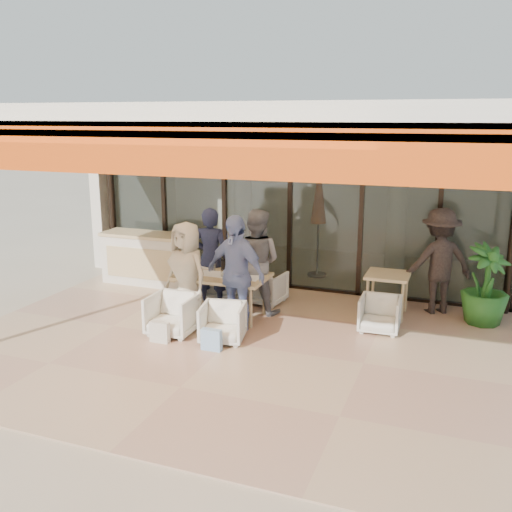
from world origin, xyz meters
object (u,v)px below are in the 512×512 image
(dining_table, at_px, (222,278))
(side_chair, at_px, (380,313))
(chair_near_left, at_px, (172,313))
(chair_near_right, at_px, (223,321))
(potted_palm, at_px, (485,285))
(host_counter, at_px, (148,258))
(diner_grey, at_px, (256,262))
(diner_navy, at_px, (211,258))
(standing_woman, at_px, (439,262))
(chair_far_left, at_px, (223,281))
(diner_cream, at_px, (187,274))
(side_table, at_px, (388,280))
(diner_periwinkle, at_px, (235,274))
(chair_far_right, at_px, (266,286))

(dining_table, bearing_deg, side_chair, 6.12)
(chair_near_left, height_order, chair_near_right, chair_near_left)
(potted_palm, bearing_deg, chair_near_left, -154.41)
(host_counter, bearing_deg, diner_grey, -17.49)
(diner_navy, relative_size, standing_woman, 0.98)
(chair_far_left, xyz_separation_m, diner_grey, (0.84, -0.50, 0.57))
(diner_cream, distance_m, potted_palm, 4.77)
(side_chair, xyz_separation_m, standing_woman, (0.76, 1.23, 0.59))
(standing_woman, bearing_deg, dining_table, -3.58)
(host_counter, distance_m, side_chair, 4.82)
(dining_table, bearing_deg, side_table, 21.86)
(diner_periwinkle, bearing_deg, chair_near_left, -132.01)
(diner_navy, relative_size, diner_grey, 0.99)
(diner_grey, relative_size, side_chair, 2.86)
(host_counter, relative_size, side_table, 2.48)
(potted_palm, bearing_deg, host_counter, 179.32)
(side_table, distance_m, side_chair, 0.82)
(chair_far_right, distance_m, standing_woman, 3.00)
(chair_near_right, distance_m, diner_periwinkle, 0.78)
(chair_near_right, distance_m, diner_navy, 1.73)
(diner_cream, bearing_deg, standing_woman, 46.33)
(chair_far_left, xyz_separation_m, potted_palm, (4.47, 0.24, 0.33))
(host_counter, bearing_deg, standing_woman, 2.54)
(chair_near_left, xyz_separation_m, diner_grey, (0.84, 1.40, 0.55))
(chair_far_right, bearing_deg, diner_cream, 66.26)
(diner_navy, xyz_separation_m, diner_grey, (0.84, 0.00, 0.01))
(host_counter, height_order, chair_far_left, host_counter)
(diner_grey, bearing_deg, diner_cream, 45.90)
(diner_cream, bearing_deg, host_counter, 154.14)
(chair_far_left, xyz_separation_m, diner_periwinkle, (0.84, -1.40, 0.59))
(side_chair, height_order, standing_woman, standing_woman)
(chair_far_left, xyz_separation_m, diner_navy, (0.00, -0.50, 0.56))
(diner_periwinkle, bearing_deg, diner_grey, 107.23)
(host_counter, relative_size, chair_far_left, 2.83)
(standing_woman, bearing_deg, host_counter, -25.43)
(chair_near_left, height_order, side_chair, chair_near_left)
(host_counter, relative_size, diner_cream, 1.10)
(chair_near_left, xyz_separation_m, diner_cream, (0.00, 0.50, 0.49))
(host_counter, relative_size, dining_table, 1.23)
(chair_far_left, bearing_deg, chair_far_right, 158.96)
(chair_far_left, distance_m, chair_near_right, 2.08)
(chair_near_right, relative_size, standing_woman, 0.36)
(chair_far_right, distance_m, diner_cream, 1.71)
(host_counter, relative_size, chair_far_right, 2.84)
(diner_grey, relative_size, diner_cream, 1.07)
(dining_table, bearing_deg, diner_grey, 46.01)
(diner_cream, height_order, diner_periwinkle, diner_periwinkle)
(diner_periwinkle, height_order, side_chair, diner_periwinkle)
(diner_periwinkle, bearing_deg, chair_far_right, 107.23)
(host_counter, bearing_deg, side_chair, -11.82)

